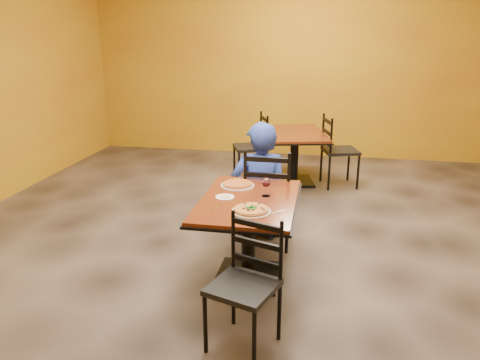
% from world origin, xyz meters
% --- Properties ---
extents(floor, '(7.00, 8.00, 0.01)m').
position_xyz_m(floor, '(0.00, 0.00, 0.00)').
color(floor, black).
rests_on(floor, ground).
extents(wall_back, '(7.00, 0.01, 3.00)m').
position_xyz_m(wall_back, '(0.00, 4.00, 1.50)').
color(wall_back, '#B59514').
rests_on(wall_back, ground).
extents(table_main, '(0.83, 1.23, 0.75)m').
position_xyz_m(table_main, '(0.00, -0.50, 0.56)').
color(table_main, '#63220F').
rests_on(table_main, floor).
extents(table_second, '(1.08, 1.38, 0.75)m').
position_xyz_m(table_second, '(0.19, 2.34, 0.56)').
color(table_second, '#63220F').
rests_on(table_second, floor).
extents(chair_main_near, '(0.53, 0.53, 0.92)m').
position_xyz_m(chair_main_near, '(0.12, -1.44, 0.46)').
color(chair_main_near, black).
rests_on(chair_main_near, floor).
extents(chair_main_far, '(0.47, 0.47, 1.03)m').
position_xyz_m(chair_main_far, '(0.08, 0.27, 0.51)').
color(chair_main_far, black).
rests_on(chair_main_far, floor).
extents(chair_second_left, '(0.58, 0.58, 0.99)m').
position_xyz_m(chair_second_left, '(-0.46, 2.34, 0.50)').
color(chair_second_left, black).
rests_on(chair_second_left, floor).
extents(chair_second_right, '(0.57, 0.57, 1.01)m').
position_xyz_m(chair_second_right, '(0.83, 2.34, 0.50)').
color(chair_second_right, black).
rests_on(chair_second_right, floor).
extents(diner, '(0.70, 0.55, 1.24)m').
position_xyz_m(diner, '(-0.04, 0.47, 0.62)').
color(diner, navy).
rests_on(diner, floor).
extents(plate_main, '(0.31, 0.31, 0.01)m').
position_xyz_m(plate_main, '(0.07, -0.79, 0.76)').
color(plate_main, white).
rests_on(plate_main, table_main).
extents(pizza_main, '(0.28, 0.28, 0.02)m').
position_xyz_m(pizza_main, '(0.07, -0.79, 0.77)').
color(pizza_main, maroon).
rests_on(pizza_main, plate_main).
extents(plate_far, '(0.31, 0.31, 0.01)m').
position_xyz_m(plate_far, '(-0.16, -0.17, 0.76)').
color(plate_far, white).
rests_on(plate_far, table_main).
extents(pizza_far, '(0.28, 0.28, 0.02)m').
position_xyz_m(pizza_far, '(-0.16, -0.17, 0.77)').
color(pizza_far, '#B47C22').
rests_on(pizza_far, plate_far).
extents(side_plate, '(0.16, 0.16, 0.01)m').
position_xyz_m(side_plate, '(-0.21, -0.51, 0.76)').
color(side_plate, white).
rests_on(side_plate, table_main).
extents(dip, '(0.09, 0.09, 0.01)m').
position_xyz_m(dip, '(-0.21, -0.51, 0.76)').
color(dip, tan).
rests_on(dip, side_plate).
extents(wine_glass, '(0.08, 0.08, 0.18)m').
position_xyz_m(wine_glass, '(0.14, -0.40, 0.84)').
color(wine_glass, white).
rests_on(wine_glass, table_main).
extents(fork, '(0.05, 0.19, 0.00)m').
position_xyz_m(fork, '(-0.23, -0.77, 0.75)').
color(fork, silver).
rests_on(fork, table_main).
extents(knife, '(0.15, 0.17, 0.00)m').
position_xyz_m(knife, '(0.26, -0.78, 0.75)').
color(knife, silver).
rests_on(knife, table_main).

